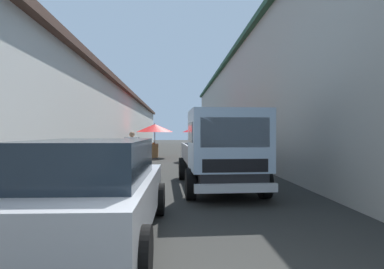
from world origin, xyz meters
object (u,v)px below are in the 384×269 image
(hatchback_car, at_px, (92,190))
(fruit_stall_mid_lane, at_px, (224,131))
(delivery_truck, at_px, (222,153))
(fruit_stall_far_right, at_px, (201,133))
(fruit_stall_near_left, at_px, (154,132))
(parked_scooter, at_px, (122,156))
(vendor_by_crates, at_px, (132,149))

(hatchback_car, bearing_deg, fruit_stall_mid_lane, -21.50)
(fruit_stall_mid_lane, relative_size, delivery_truck, 0.47)
(fruit_stall_far_right, height_order, delivery_truck, fruit_stall_far_right)
(fruit_stall_near_left, distance_m, parked_scooter, 5.34)
(delivery_truck, bearing_deg, parked_scooter, 29.11)
(fruit_stall_near_left, distance_m, delivery_truck, 11.91)
(fruit_stall_far_right, distance_m, hatchback_car, 12.96)
(delivery_truck, bearing_deg, fruit_stall_near_left, 12.20)
(fruit_stall_mid_lane, relative_size, fruit_stall_far_right, 1.08)
(fruit_stall_far_right, relative_size, vendor_by_crates, 1.37)
(delivery_truck, height_order, parked_scooter, delivery_truck)
(delivery_truck, distance_m, vendor_by_crates, 5.15)
(hatchback_car, relative_size, parked_scooter, 2.36)
(fruit_stall_near_left, bearing_deg, fruit_stall_mid_lane, -154.98)
(vendor_by_crates, bearing_deg, delivery_truck, -146.12)
(fruit_stall_near_left, xyz_separation_m, fruit_stall_far_right, (-2.34, -2.75, -0.05))
(fruit_stall_far_right, bearing_deg, fruit_stall_mid_lane, -173.59)
(fruit_stall_far_right, xyz_separation_m, delivery_truck, (-9.29, 0.24, -0.44))
(fruit_stall_near_left, distance_m, fruit_stall_mid_lane, 7.75)
(fruit_stall_mid_lane, distance_m, parked_scooter, 4.93)
(vendor_by_crates, bearing_deg, fruit_stall_mid_lane, -84.65)
(hatchback_car, height_order, parked_scooter, hatchback_car)
(fruit_stall_near_left, bearing_deg, hatchback_car, -179.50)
(fruit_stall_near_left, xyz_separation_m, hatchback_car, (-15.01, -0.13, -0.80))
(fruit_stall_near_left, relative_size, parked_scooter, 1.39)
(fruit_stall_mid_lane, xyz_separation_m, fruit_stall_far_right, (4.68, 0.53, -0.11))
(hatchback_car, bearing_deg, fruit_stall_far_right, -11.69)
(hatchback_car, distance_m, delivery_truck, 4.14)
(fruit_stall_mid_lane, relative_size, parked_scooter, 1.40)
(fruit_stall_near_left, relative_size, fruit_stall_far_right, 1.07)
(fruit_stall_mid_lane, height_order, delivery_truck, fruit_stall_mid_lane)
(fruit_stall_far_right, bearing_deg, fruit_stall_near_left, 49.59)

